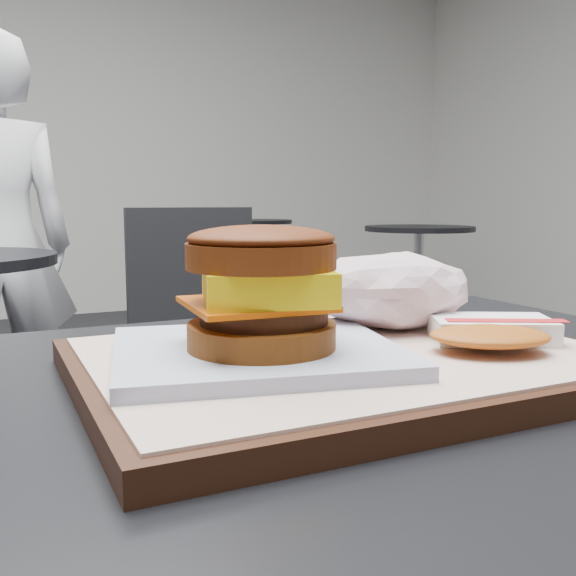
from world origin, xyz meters
The scene contains 7 objects.
serving_tray centered at (0.04, 0.02, 0.78)m, with size 0.38×0.28×0.02m.
breakfast_sandwich centered at (-0.03, 0.02, 0.83)m, with size 0.22×0.21×0.09m.
hash_brown centered at (0.14, -0.01, 0.80)m, with size 0.13×0.12×0.02m.
crumpled_wrapper centered at (0.12, 0.09, 0.82)m, with size 0.15×0.11×0.06m, color white, non-canonical shape.
neighbor_chair centered at (0.26, 1.56, 0.51)m, with size 0.61×0.43×0.88m.
bg_table_near centered at (2.20, 2.80, 0.56)m, with size 0.66×0.66×0.75m.
bg_table_far centered at (1.80, 4.50, 0.56)m, with size 0.66×0.66×0.75m.
Camera 1 is at (-0.20, -0.37, 0.90)m, focal length 40.00 mm.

